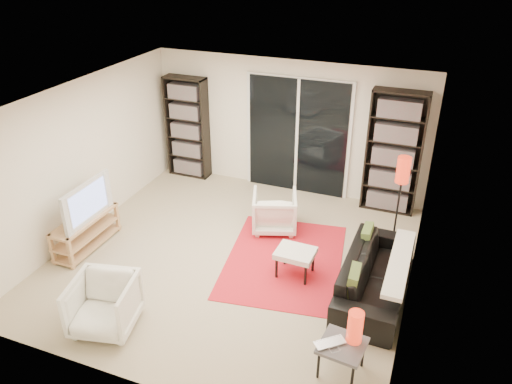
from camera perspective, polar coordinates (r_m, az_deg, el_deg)
floor at (r=7.48m, az=-2.64°, el=-7.48°), size 5.00×5.00×0.00m
wall_back at (r=9.01m, az=3.64°, el=7.47°), size 5.00×0.02×2.40m
wall_front at (r=5.05m, az=-14.65°, el=-11.33°), size 5.00×0.02×2.40m
wall_left at (r=8.12m, az=-19.23°, el=3.61°), size 0.02×5.00×2.40m
wall_right at (r=6.37m, az=18.20°, el=-2.99°), size 0.02×5.00×2.40m
ceiling at (r=6.41m, az=-3.11°, el=10.36°), size 5.00×5.00×0.02m
sliding_door at (r=8.97m, az=4.76°, el=6.32°), size 1.92×0.08×2.16m
bookshelf_left at (r=9.68m, az=-7.85°, el=7.29°), size 0.80×0.30×1.95m
bookshelf_right at (r=8.56m, az=15.46°, el=4.31°), size 0.90×0.30×2.10m
tv_stand at (r=8.00m, az=-18.82°, el=-4.32°), size 0.38×1.19×0.50m
tv at (r=7.73m, az=-19.31°, el=-0.95°), size 0.15×1.05×0.61m
rug at (r=7.42m, az=3.25°, el=-7.76°), size 1.95×2.44×0.01m
sofa at (r=6.83m, az=13.53°, el=-9.16°), size 0.81×2.01×0.58m
armchair_back at (r=7.99m, az=2.13°, el=-2.21°), size 0.88×0.89×0.64m
armchair_front at (r=6.37m, az=-16.98°, el=-12.21°), size 0.87×0.89×0.68m
ottoman at (r=6.96m, az=4.52°, el=-7.10°), size 0.54×0.45×0.40m
side_table at (r=5.66m, az=9.83°, el=-17.10°), size 0.52×0.52×0.40m
laptop at (r=5.57m, az=8.66°, el=-17.02°), size 0.40×0.38×0.03m
table_lamp at (r=5.56m, az=11.26°, el=-14.87°), size 0.17×0.17×0.38m
floor_lamp at (r=7.54m, az=16.34°, el=1.47°), size 0.22×0.22×1.45m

